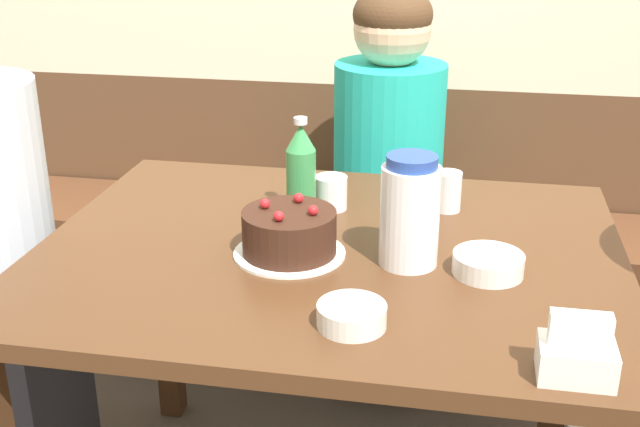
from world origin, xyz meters
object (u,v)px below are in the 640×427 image
object	(u,v)px
glass_tumbler_short	(331,193)
bowl_rice_small	(488,264)
glass_water_tall	(447,191)
soju_bottle	(301,170)
bowl_soup_white	(352,316)
person_pale_blue_shirt	(386,205)
birthday_cake	(289,234)
bench_seat	(373,288)
napkin_holder	(577,354)
water_pitcher	(410,212)

from	to	relation	value
glass_tumbler_short	bowl_rice_small	bearing A→B (deg)	-38.35
glass_water_tall	soju_bottle	bearing A→B (deg)	-163.67
bowl_soup_white	glass_tumbler_short	world-z (taller)	glass_tumbler_short
soju_bottle	person_pale_blue_shirt	distance (m)	0.65
bowl_soup_white	glass_tumbler_short	xyz separation A→B (m)	(-0.12, 0.51, 0.02)
birthday_cake	bench_seat	bearing A→B (deg)	85.46
napkin_holder	bowl_rice_small	world-z (taller)	napkin_holder
soju_bottle	glass_tumbler_short	bearing A→B (deg)	43.47
bowl_rice_small	person_pale_blue_shirt	world-z (taller)	person_pale_blue_shirt
bowl_soup_white	glass_tumbler_short	bearing A→B (deg)	103.51
bowl_soup_white	napkin_holder	bearing A→B (deg)	-14.12
water_pitcher	bowl_soup_white	world-z (taller)	water_pitcher
bench_seat	person_pale_blue_shirt	bearing A→B (deg)	-68.64
bowl_soup_white	bowl_rice_small	bearing A→B (deg)	47.09
bowl_soup_white	glass_tumbler_short	distance (m)	0.52
glass_water_tall	bowl_rice_small	bearing A→B (deg)	-74.07
birthday_cake	glass_water_tall	xyz separation A→B (m)	(0.29, 0.29, -0.00)
soju_bottle	water_pitcher	bearing A→B (deg)	-38.56
napkin_holder	glass_tumbler_short	xyz separation A→B (m)	(-0.47, 0.60, -0.00)
birthday_cake	glass_tumbler_short	xyz separation A→B (m)	(0.04, 0.26, -0.01)
soju_bottle	glass_water_tall	size ratio (longest dim) A/B	2.50
bench_seat	bowl_soup_white	distance (m)	1.26
glass_water_tall	glass_tumbler_short	bearing A→B (deg)	-171.66
bench_seat	napkin_holder	distance (m)	1.41
water_pitcher	bowl_rice_small	distance (m)	0.17
water_pitcher	glass_tumbler_short	bearing A→B (deg)	127.28
birthday_cake	soju_bottle	distance (m)	0.21
birthday_cake	bowl_soup_white	bearing A→B (deg)	-57.44
birthday_cake	glass_tumbler_short	bearing A→B (deg)	81.58
water_pitcher	person_pale_blue_shirt	bearing A→B (deg)	98.74
bench_seat	water_pitcher	world-z (taller)	water_pitcher
birthday_cake	napkin_holder	size ratio (longest dim) A/B	2.00
soju_bottle	birthday_cake	bearing A→B (deg)	-84.70
water_pitcher	glass_tumbler_short	size ratio (longest dim) A/B	2.86
soju_bottle	person_pale_blue_shirt	bearing A→B (deg)	76.90
bench_seat	bowl_soup_white	bearing A→B (deg)	-85.43
glass_tumbler_short	napkin_holder	bearing A→B (deg)	-51.95
water_pitcher	glass_tumbler_short	world-z (taller)	water_pitcher
bench_seat	person_pale_blue_shirt	xyz separation A→B (m)	(0.04, -0.11, 0.33)
bench_seat	glass_tumbler_short	bearing A→B (deg)	-92.93
bench_seat	napkin_holder	size ratio (longest dim) A/B	21.68
birthday_cake	napkin_holder	distance (m)	0.61
soju_bottle	person_pale_blue_shirt	size ratio (longest dim) A/B	0.19
water_pitcher	person_pale_blue_shirt	size ratio (longest dim) A/B	0.18
bench_seat	glass_tumbler_short	size ratio (longest dim) A/B	31.66
napkin_holder	person_pale_blue_shirt	world-z (taller)	person_pale_blue_shirt
soju_bottle	napkin_holder	xyz separation A→B (m)	(0.52, -0.54, -0.07)
water_pitcher	bowl_soup_white	size ratio (longest dim) A/B	1.87
soju_bottle	bench_seat	bearing A→B (deg)	82.52
water_pitcher	glass_water_tall	world-z (taller)	water_pitcher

